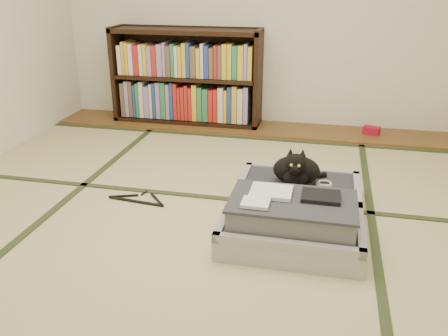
# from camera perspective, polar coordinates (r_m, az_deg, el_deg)

# --- Properties ---
(floor) EXTENTS (4.50, 4.50, 0.00)m
(floor) POSITION_cam_1_polar(r_m,az_deg,el_deg) (2.89, -2.50, -7.10)
(floor) COLOR #CAB887
(floor) RESTS_ON ground
(wood_strip) EXTENTS (4.00, 0.50, 0.02)m
(wood_strip) POSITION_cam_1_polar(r_m,az_deg,el_deg) (4.69, 3.82, 4.81)
(wood_strip) COLOR brown
(wood_strip) RESTS_ON ground
(red_item) EXTENTS (0.17, 0.13, 0.07)m
(red_item) POSITION_cam_1_polar(r_m,az_deg,el_deg) (4.68, 17.30, 4.36)
(red_item) COLOR #A80D24
(red_item) RESTS_ON wood_strip
(tatami_borders) EXTENTS (4.00, 4.50, 0.01)m
(tatami_borders) POSITION_cam_1_polar(r_m,az_deg,el_deg) (3.31, -0.30, -2.94)
(tatami_borders) COLOR #2D381E
(tatami_borders) RESTS_ON ground
(bookcase) EXTENTS (1.48, 0.34, 0.95)m
(bookcase) POSITION_cam_1_polar(r_m,az_deg,el_deg) (4.80, -4.53, 10.64)
(bookcase) COLOR black
(bookcase) RESTS_ON wood_strip
(suitcase) EXTENTS (0.78, 1.04, 0.31)m
(suitcase) POSITION_cam_1_polar(r_m,az_deg,el_deg) (2.86, 8.46, -5.15)
(suitcase) COLOR #AAA9AE
(suitcase) RESTS_ON floor
(cat) EXTENTS (0.35, 0.35, 0.28)m
(cat) POSITION_cam_1_polar(r_m,az_deg,el_deg) (3.07, 8.71, -0.24)
(cat) COLOR black
(cat) RESTS_ON suitcase
(cable_coil) EXTENTS (0.11, 0.11, 0.03)m
(cable_coil) POSITION_cam_1_polar(r_m,az_deg,el_deg) (3.13, 11.96, -1.88)
(cable_coil) COLOR white
(cable_coil) RESTS_ON suitcase
(hanger) EXTENTS (0.42, 0.21, 0.01)m
(hanger) POSITION_cam_1_polar(r_m,az_deg,el_deg) (3.25, -10.26, -3.74)
(hanger) COLOR black
(hanger) RESTS_ON floor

